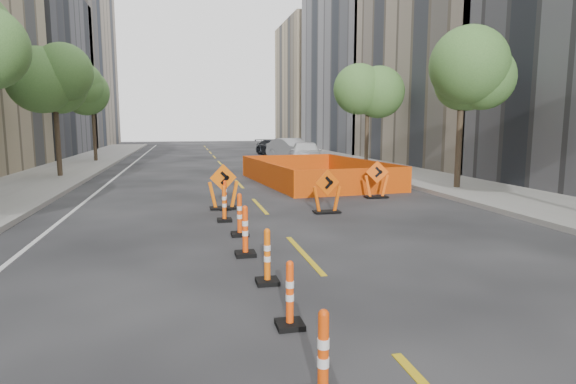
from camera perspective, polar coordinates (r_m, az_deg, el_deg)
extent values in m
plane|color=black|center=(6.53, 10.78, -16.45)|extent=(140.00, 140.00, 0.00)
cube|color=gray|center=(20.99, 20.75, 0.42)|extent=(4.00, 90.00, 0.15)
cube|color=#4C4C51|center=(47.18, -30.95, 12.23)|extent=(12.00, 16.00, 14.00)
cube|color=gray|center=(63.20, -26.30, 13.95)|extent=(12.00, 20.00, 20.00)
cube|color=gray|center=(35.35, 21.91, 14.55)|extent=(12.00, 16.00, 14.00)
cube|color=gray|center=(50.12, 11.16, 16.36)|extent=(12.00, 18.00, 20.00)
cube|color=tan|center=(67.12, 4.76, 12.63)|extent=(12.00, 14.00, 16.00)
cylinder|color=#382B1E|center=(26.18, -25.57, 4.88)|extent=(0.24, 0.24, 3.15)
sphere|color=#3D6E2F|center=(26.22, -25.98, 11.37)|extent=(2.80, 2.80, 2.80)
cylinder|color=#382B1E|center=(35.98, -21.93, 5.76)|extent=(0.24, 0.24, 3.15)
sphere|color=#3D6E2F|center=(36.01, -22.18, 10.49)|extent=(2.80, 2.80, 2.80)
cylinder|color=#382B1E|center=(20.54, 19.55, 4.52)|extent=(0.24, 0.24, 3.15)
sphere|color=#3D6E2F|center=(20.59, 19.95, 12.81)|extent=(2.80, 2.80, 2.80)
cylinder|color=#382B1E|center=(29.51, 9.30, 5.84)|extent=(0.24, 0.24, 3.15)
sphere|color=#3D6E2F|center=(29.55, 9.43, 11.61)|extent=(2.80, 2.80, 2.80)
imported|color=silver|center=(30.66, 2.13, 4.61)|extent=(2.79, 5.10, 1.64)
imported|color=#939498|center=(36.00, 0.39, 5.11)|extent=(3.24, 5.15, 1.60)
imported|color=black|center=(41.21, -1.55, 5.31)|extent=(3.26, 5.02, 1.35)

